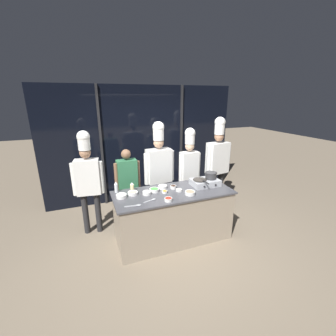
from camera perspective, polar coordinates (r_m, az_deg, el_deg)
name	(u,v)px	position (r m, az deg, el deg)	size (l,w,h in m)	color
ground_plane	(173,237)	(4.27, 1.26, -17.21)	(24.00, 24.00, 0.00)	#7F705B
window_wall_back	(143,144)	(5.42, -6.29, 5.96)	(4.57, 0.09, 2.70)	black
demo_counter	(173,215)	(4.03, 1.30, -11.93)	(2.02, 0.83, 0.90)	gray
portable_stove	(205,182)	(4.13, 9.40, -3.58)	(0.49, 0.35, 0.12)	#B2B5BA
frying_pan	(200,179)	(4.05, 8.10, -2.71)	(0.25, 0.43, 0.04)	#38332D
stock_pot	(211,175)	(4.15, 10.83, -1.78)	(0.23, 0.21, 0.11)	#333335
squeeze_bottle_oil	(132,187)	(3.87, -9.10, -4.80)	(0.06, 0.06, 0.16)	beige
squeeze_bottle_clear	(116,187)	(3.88, -13.04, -4.77)	(0.06, 0.06, 0.19)	white
prep_bowl_mushrooms	(190,193)	(3.73, 5.62, -6.25)	(0.17, 0.17, 0.06)	white
prep_bowl_chili_flakes	(168,199)	(3.49, 0.10, -7.95)	(0.12, 0.12, 0.05)	white
prep_bowl_carrots	(165,192)	(3.78, -0.86, -6.03)	(0.09, 0.09, 0.04)	white
prep_bowl_garlic	(147,193)	(3.74, -5.40, -6.25)	(0.14, 0.14, 0.05)	white
prep_bowl_chicken	(179,190)	(3.85, 2.80, -5.60)	(0.11, 0.11, 0.04)	white
prep_bowl_shrimp	(133,193)	(3.76, -8.94, -6.27)	(0.17, 0.17, 0.05)	white
prep_bowl_soy_glaze	(173,187)	(3.96, 1.34, -4.78)	(0.11, 0.11, 0.05)	white
prep_bowl_scallions	(154,190)	(3.83, -3.50, -5.55)	(0.16, 0.16, 0.06)	white
prep_bowl_onion	(163,187)	(3.96, -1.37, -4.73)	(0.16, 0.16, 0.05)	white
prep_bowl_bean_sprouts	(121,196)	(3.68, -11.75, -6.91)	(0.17, 0.17, 0.06)	white
serving_spoon_slotted	(136,205)	(3.40, -8.06, -9.37)	(0.25, 0.06, 0.02)	#B2B5BA
serving_spoon_solid	(152,200)	(3.54, -4.08, -8.08)	(0.22, 0.09, 0.02)	#B2B5BA
chef_head	(88,176)	(4.17, -19.72, -1.90)	(0.53, 0.27, 1.91)	#232326
person_guest	(127,180)	(4.30, -10.25, -3.12)	(0.48, 0.20, 1.54)	#232326
chef_sous	(159,166)	(4.40, -2.38, 0.48)	(0.63, 0.29, 2.01)	#4C4C51
chef_line	(189,165)	(4.60, 5.40, 0.81)	(0.49, 0.22, 1.87)	#2D3856
chef_pastry	(218,158)	(5.00, 12.50, 2.50)	(0.62, 0.31, 2.05)	#232326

